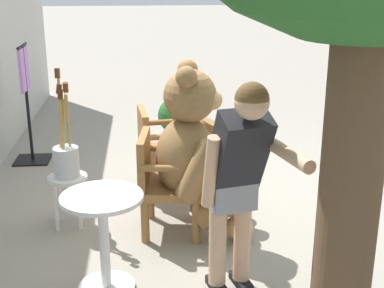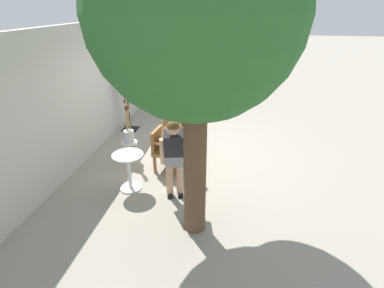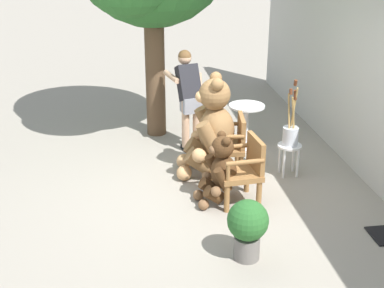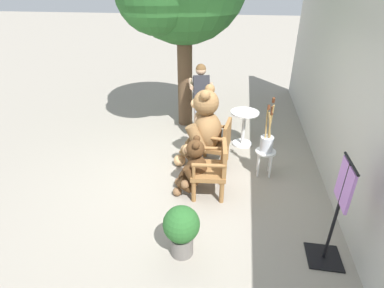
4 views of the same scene
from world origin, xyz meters
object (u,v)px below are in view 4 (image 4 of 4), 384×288
object	(u,v)px
round_side_table	(244,124)
wooden_chair_right	(212,168)
clothing_display_stand	(337,212)
person_visitor	(201,97)
potted_plant	(181,228)
wooden_chair_left	(217,142)
white_stool	(265,156)
brush_bucket	(267,141)
teddy_bear_small	(193,166)
teddy_bear_large	(203,128)

from	to	relation	value
round_side_table	wooden_chair_right	bearing A→B (deg)	-14.95
clothing_display_stand	wooden_chair_right	bearing A→B (deg)	-125.87
person_visitor	round_side_table	world-z (taller)	person_visitor
person_visitor	potted_plant	distance (m)	3.19
wooden_chair_left	clothing_display_stand	distance (m)	2.43
wooden_chair_left	white_stool	world-z (taller)	wooden_chair_left
wooden_chair_left	white_stool	bearing A→B (deg)	78.48
brush_bucket	teddy_bear_small	bearing A→B (deg)	-58.93
white_stool	potted_plant	distance (m)	2.21
wooden_chair_left	potted_plant	distance (m)	2.11
white_stool	clothing_display_stand	world-z (taller)	clothing_display_stand
wooden_chair_left	brush_bucket	size ratio (longest dim) A/B	0.92
teddy_bear_small	potted_plant	bearing A→B (deg)	2.58
wooden_chair_right	person_visitor	distance (m)	1.98
person_visitor	potted_plant	xyz separation A→B (m)	(3.14, 0.19, -0.52)
wooden_chair_right	teddy_bear_large	size ratio (longest dim) A/B	0.59
teddy_bear_large	potted_plant	bearing A→B (deg)	0.64
wooden_chair_right	white_stool	bearing A→B (deg)	128.79
teddy_bear_small	wooden_chair_left	bearing A→B (deg)	161.01
brush_bucket	potted_plant	bearing A→B (deg)	-28.95
wooden_chair_right	teddy_bear_small	distance (m)	0.29
white_stool	brush_bucket	xyz separation A→B (m)	(0.00, 0.00, 0.29)
potted_plant	clothing_display_stand	size ratio (longest dim) A/B	0.50
wooden_chair_right	round_side_table	size ratio (longest dim) A/B	1.19
wooden_chair_right	potted_plant	xyz separation A→B (m)	(1.26, -0.24, -0.07)
wooden_chair_left	wooden_chair_right	size ratio (longest dim) A/B	1.00
white_stool	potted_plant	world-z (taller)	potted_plant
wooden_chair_right	brush_bucket	distance (m)	1.08
wooden_chair_right	teddy_bear_large	xyz separation A→B (m)	(-0.85, -0.26, 0.25)
person_visitor	brush_bucket	xyz separation A→B (m)	(1.22, 1.26, -0.27)
clothing_display_stand	teddy_bear_small	bearing A→B (deg)	-120.86
wooden_chair_right	person_visitor	world-z (taller)	person_visitor
wooden_chair_right	teddy_bear_small	bearing A→B (deg)	-87.81
teddy_bear_large	white_stool	world-z (taller)	teddy_bear_large
wooden_chair_right	clothing_display_stand	bearing A→B (deg)	54.13
teddy_bear_large	clothing_display_stand	xyz separation A→B (m)	(1.92, 1.74, 0.01)
person_visitor	teddy_bear_small	bearing A→B (deg)	4.19
white_stool	round_side_table	distance (m)	1.11
teddy_bear_large	round_side_table	xyz separation A→B (m)	(-0.86, 0.72, -0.27)
potted_plant	wooden_chair_right	bearing A→B (deg)	169.43
potted_plant	wooden_chair_left	bearing A→B (deg)	173.60
white_stool	teddy_bear_large	bearing A→B (deg)	-99.67
wooden_chair_right	teddy_bear_large	distance (m)	0.93
clothing_display_stand	wooden_chair_left	bearing A→B (deg)	-142.20
teddy_bear_large	person_visitor	bearing A→B (deg)	-170.54
teddy_bear_small	clothing_display_stand	world-z (taller)	clothing_display_stand
teddy_bear_large	clothing_display_stand	distance (m)	2.59
wooden_chair_right	wooden_chair_left	bearing A→B (deg)	-179.99
teddy_bear_large	round_side_table	bearing A→B (deg)	140.19
white_stool	potted_plant	size ratio (longest dim) A/B	0.68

